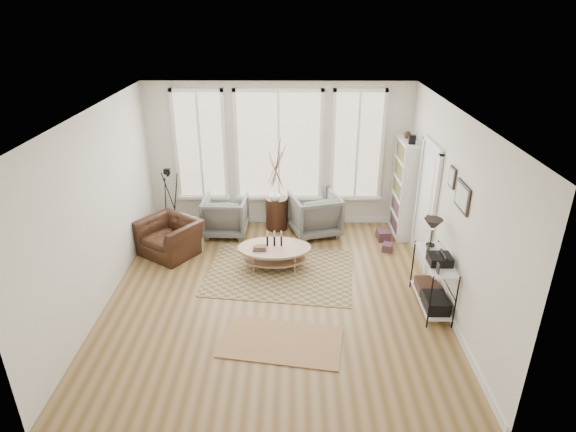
{
  "coord_description": "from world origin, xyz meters",
  "views": [
    {
      "loc": [
        0.26,
        -6.46,
        4.31
      ],
      "look_at": [
        0.2,
        0.6,
        1.1
      ],
      "focal_mm": 30.0,
      "sensor_mm": 36.0,
      "label": 1
    }
  ],
  "objects_px": {
    "bookcase": "(404,188)",
    "armchair_left": "(226,215)",
    "coffee_table": "(274,252)",
    "side_table": "(276,187)",
    "accent_chair": "(170,237)",
    "low_shelf": "(433,277)",
    "armchair_right": "(315,214)"
  },
  "relations": [
    {
      "from": "coffee_table",
      "to": "side_table",
      "type": "distance_m",
      "value": 1.69
    },
    {
      "from": "side_table",
      "to": "bookcase",
      "type": "bearing_deg",
      "value": -4.76
    },
    {
      "from": "low_shelf",
      "to": "bookcase",
      "type": "bearing_deg",
      "value": 88.72
    },
    {
      "from": "armchair_right",
      "to": "accent_chair",
      "type": "distance_m",
      "value": 2.82
    },
    {
      "from": "low_shelf",
      "to": "armchair_left",
      "type": "bearing_deg",
      "value": 144.15
    },
    {
      "from": "low_shelf",
      "to": "armchair_left",
      "type": "height_order",
      "value": "low_shelf"
    },
    {
      "from": "coffee_table",
      "to": "armchair_left",
      "type": "distance_m",
      "value": 1.67
    },
    {
      "from": "armchair_left",
      "to": "armchair_right",
      "type": "xyz_separation_m",
      "value": [
        1.77,
        0.02,
        0.03
      ]
    },
    {
      "from": "bookcase",
      "to": "accent_chair",
      "type": "relative_size",
      "value": 2.06
    },
    {
      "from": "bookcase",
      "to": "armchair_left",
      "type": "relative_size",
      "value": 2.39
    },
    {
      "from": "accent_chair",
      "to": "armchair_right",
      "type": "bearing_deg",
      "value": 51.59
    },
    {
      "from": "bookcase",
      "to": "accent_chair",
      "type": "xyz_separation_m",
      "value": [
        -4.4,
        -0.87,
        -0.63
      ]
    },
    {
      "from": "bookcase",
      "to": "low_shelf",
      "type": "distance_m",
      "value": 2.56
    },
    {
      "from": "low_shelf",
      "to": "accent_chair",
      "type": "relative_size",
      "value": 1.3
    },
    {
      "from": "armchair_left",
      "to": "bookcase",
      "type": "bearing_deg",
      "value": -176.78
    },
    {
      "from": "low_shelf",
      "to": "accent_chair",
      "type": "height_order",
      "value": "low_shelf"
    },
    {
      "from": "low_shelf",
      "to": "armchair_left",
      "type": "distance_m",
      "value": 4.23
    },
    {
      "from": "armchair_left",
      "to": "accent_chair",
      "type": "distance_m",
      "value": 1.24
    },
    {
      "from": "coffee_table",
      "to": "low_shelf",
      "type": "bearing_deg",
      "value": -25.15
    },
    {
      "from": "low_shelf",
      "to": "side_table",
      "type": "relative_size",
      "value": 0.71
    },
    {
      "from": "bookcase",
      "to": "accent_chair",
      "type": "bearing_deg",
      "value": -168.83
    },
    {
      "from": "low_shelf",
      "to": "side_table",
      "type": "xyz_separation_m",
      "value": [
        -2.42,
        2.73,
        0.38
      ]
    },
    {
      "from": "armchair_left",
      "to": "armchair_right",
      "type": "bearing_deg",
      "value": -176.86
    },
    {
      "from": "coffee_table",
      "to": "accent_chair",
      "type": "height_order",
      "value": "accent_chair"
    },
    {
      "from": "armchair_left",
      "to": "accent_chair",
      "type": "bearing_deg",
      "value": 44.47
    },
    {
      "from": "armchair_right",
      "to": "armchair_left",
      "type": "bearing_deg",
      "value": -15.88
    },
    {
      "from": "side_table",
      "to": "accent_chair",
      "type": "xyz_separation_m",
      "value": [
        -1.92,
        -1.08,
        -0.56
      ]
    },
    {
      "from": "armchair_left",
      "to": "accent_chair",
      "type": "relative_size",
      "value": 0.86
    },
    {
      "from": "armchair_right",
      "to": "accent_chair",
      "type": "relative_size",
      "value": 0.92
    },
    {
      "from": "coffee_table",
      "to": "accent_chair",
      "type": "relative_size",
      "value": 1.28
    },
    {
      "from": "coffee_table",
      "to": "armchair_left",
      "type": "relative_size",
      "value": 1.49
    },
    {
      "from": "bookcase",
      "to": "armchair_left",
      "type": "bearing_deg",
      "value": -179.28
    }
  ]
}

